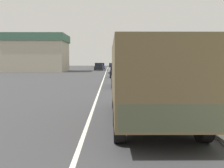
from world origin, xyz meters
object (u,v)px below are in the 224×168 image
object	(u,v)px
car_nearest_ahead	(123,79)
car_second_ahead	(116,72)
military_truck	(149,76)
car_fourth_ahead	(99,67)
car_third_ahead	(114,68)
car_farthest_ahead	(101,66)

from	to	relation	value
car_nearest_ahead	car_second_ahead	xyz separation A→B (m)	(-0.24, 12.85, 0.05)
military_truck	car_nearest_ahead	bearing A→B (deg)	91.10
car_second_ahead	car_fourth_ahead	size ratio (longest dim) A/B	0.85
car_nearest_ahead	car_third_ahead	distance (m)	26.56
car_second_ahead	car_third_ahead	size ratio (longest dim) A/B	0.91
car_fourth_ahead	car_second_ahead	bearing A→B (deg)	-83.19
military_truck	car_farthest_ahead	distance (m)	63.21
car_second_ahead	car_fourth_ahead	world-z (taller)	car_fourth_ahead
car_second_ahead	car_farthest_ahead	xyz separation A→B (m)	(-3.04, 36.96, 0.00)
car_nearest_ahead	car_third_ahead	size ratio (longest dim) A/B	1.07
car_second_ahead	car_farthest_ahead	world-z (taller)	car_farthest_ahead
military_truck	car_nearest_ahead	size ratio (longest dim) A/B	1.68
car_nearest_ahead	car_farthest_ahead	world-z (taller)	car_farthest_ahead
military_truck	car_fourth_ahead	distance (m)	54.49
military_truck	car_second_ahead	distance (m)	26.16
car_second_ahead	military_truck	bearing A→B (deg)	-88.91
military_truck	car_nearest_ahead	world-z (taller)	military_truck
military_truck	car_third_ahead	size ratio (longest dim) A/B	1.79
military_truck	car_third_ahead	xyz separation A→B (m)	(-0.63, 39.86, -0.80)
car_fourth_ahead	car_farthest_ahead	size ratio (longest dim) A/B	1.13
car_second_ahead	car_nearest_ahead	bearing A→B (deg)	-88.93
military_truck	car_fourth_ahead	bearing A→B (deg)	94.07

